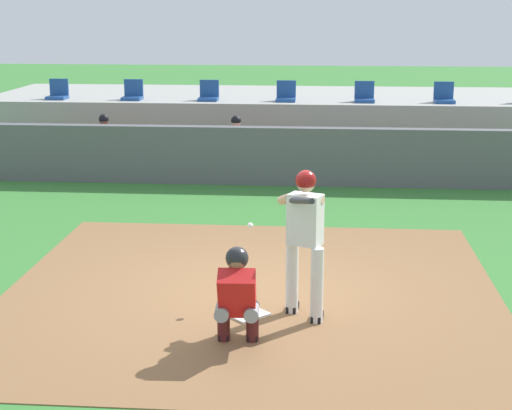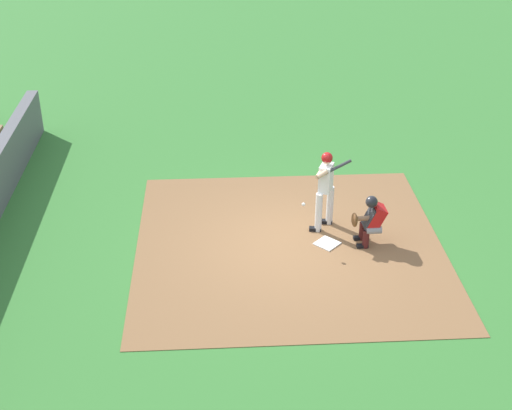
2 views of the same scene
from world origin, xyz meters
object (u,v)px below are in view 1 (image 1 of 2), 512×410
at_px(catcher_crouched, 237,292).
at_px(stadium_seat_4, 364,96).
at_px(dugout_player_1, 236,145).
at_px(stadium_seat_0, 58,93).
at_px(home_plate, 246,313).
at_px(stadium_seat_3, 286,95).
at_px(dugout_player_0, 103,143).
at_px(stadium_seat_1, 133,94).
at_px(stadium_seat_5, 444,97).
at_px(stadium_seat_2, 209,95).
at_px(batter_at_plate, 304,235).

bearing_deg(catcher_crouched, stadium_seat_4, 80.37).
bearing_deg(dugout_player_1, stadium_seat_0, 156.02).
bearing_deg(home_plate, catcher_crouched, -91.04).
height_order(catcher_crouched, stadium_seat_3, stadium_seat_3).
bearing_deg(dugout_player_0, catcher_crouched, -66.50).
height_order(dugout_player_0, stadium_seat_1, stadium_seat_1).
height_order(stadium_seat_1, stadium_seat_4, same).
height_order(stadium_seat_0, stadium_seat_5, same).
bearing_deg(stadium_seat_5, stadium_seat_3, 180.00).
distance_m(stadium_seat_3, stadium_seat_5, 3.71).
xyz_separation_m(dugout_player_0, stadium_seat_4, (5.79, 2.03, 0.86)).
bearing_deg(dugout_player_0, dugout_player_1, 0.00).
bearing_deg(stadium_seat_1, stadium_seat_2, 0.00).
bearing_deg(stadium_seat_2, stadium_seat_4, 0.00).
height_order(batter_at_plate, stadium_seat_4, stadium_seat_4).
bearing_deg(stadium_seat_4, stadium_seat_2, 180.00).
distance_m(home_plate, catcher_crouched, 1.04).
relative_size(catcher_crouched, dugout_player_0, 1.36).
bearing_deg(catcher_crouched, stadium_seat_3, 89.92).
relative_size(home_plate, stadium_seat_4, 0.92).
xyz_separation_m(home_plate, stadium_seat_2, (-1.86, 10.18, 1.51)).
distance_m(stadium_seat_0, stadium_seat_4, 7.43).
bearing_deg(stadium_seat_4, home_plate, -100.34).
distance_m(home_plate, stadium_seat_0, 11.70).
bearing_deg(home_plate, stadium_seat_2, 100.34).
distance_m(dugout_player_1, stadium_seat_4, 3.61).
relative_size(batter_at_plate, dugout_player_1, 1.39).
bearing_deg(stadium_seat_1, home_plate, -69.95).
relative_size(dugout_player_1, stadium_seat_4, 2.71).
distance_m(stadium_seat_2, stadium_seat_3, 1.86).
bearing_deg(stadium_seat_0, stadium_seat_1, 0.00).
relative_size(batter_at_plate, stadium_seat_5, 3.76).
bearing_deg(home_plate, stadium_seat_3, 90.00).
xyz_separation_m(catcher_crouched, dugout_player_1, (-0.98, 9.01, 0.06)).
xyz_separation_m(batter_at_plate, stadium_seat_2, (-2.55, 10.20, 0.50)).
relative_size(stadium_seat_0, stadium_seat_4, 1.00).
height_order(dugout_player_0, stadium_seat_5, stadium_seat_5).
relative_size(catcher_crouched, stadium_seat_3, 3.68).
height_order(home_plate, catcher_crouched, catcher_crouched).
bearing_deg(stadium_seat_3, stadium_seat_1, 180.00).
height_order(stadium_seat_1, stadium_seat_5, same).
xyz_separation_m(batter_at_plate, stadium_seat_1, (-4.41, 10.20, 0.50)).
relative_size(stadium_seat_0, stadium_seat_1, 1.00).
bearing_deg(stadium_seat_5, batter_at_plate, -106.51).
xyz_separation_m(stadium_seat_0, stadium_seat_1, (1.86, 0.00, 0.00)).
relative_size(batter_at_plate, catcher_crouched, 1.02).
distance_m(batter_at_plate, dugout_player_1, 8.34).
xyz_separation_m(batter_at_plate, dugout_player_0, (-4.62, 8.16, -0.36)).
bearing_deg(stadium_seat_0, stadium_seat_2, 0.00).
distance_m(stadium_seat_0, stadium_seat_1, 1.86).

